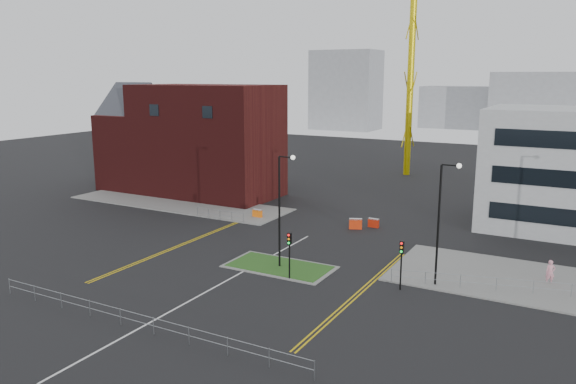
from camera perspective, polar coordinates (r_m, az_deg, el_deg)
name	(u,v)px	position (r m, az deg, el deg)	size (l,w,h in m)	color
ground	(198,296)	(40.37, -9.11, -10.41)	(200.00, 200.00, 0.00)	black
pavement_left	(178,203)	(68.79, -11.08, -1.12)	(28.00, 8.00, 0.12)	slate
pavement_right	(559,287)	(45.87, 25.80, -8.64)	(24.00, 10.00, 0.12)	slate
island_kerb	(280,267)	(45.52, -0.86, -7.60)	(8.60, 4.60, 0.08)	slate
grass_island	(280,267)	(45.51, -0.86, -7.58)	(8.00, 4.00, 0.12)	#234C19
brick_building	(188,141)	(74.10, -10.10, 5.16)	(24.20, 10.07, 14.24)	#471111
streetlamp_island	(282,202)	(43.92, -0.64, -1.02)	(1.46, 0.36, 9.18)	black
streetlamp_right_near	(442,214)	(41.49, 15.38, -2.22)	(1.46, 0.36, 9.18)	black
traffic_light_island	(289,247)	(42.12, 0.14, -5.59)	(0.28, 0.33, 3.65)	black
traffic_light_right	(401,256)	(40.93, 11.45, -6.36)	(0.28, 0.33, 3.65)	black
railing_front	(136,318)	(35.93, -15.15, -12.21)	(24.05, 0.05, 1.10)	gray
railing_left	(220,213)	(60.16, -6.93, -2.16)	(6.05, 0.05, 1.10)	gray
railing_right	(534,285)	(43.34, 23.69, -8.61)	(19.05, 5.05, 1.10)	gray
centre_line	(215,287)	(41.84, -7.41, -9.54)	(0.15, 30.00, 0.01)	silver
yellow_left_a	(187,242)	(53.06, -10.20, -4.99)	(0.12, 24.00, 0.01)	gold
yellow_left_b	(190,242)	(52.88, -9.94, -5.04)	(0.12, 24.00, 0.01)	gold
yellow_right_a	(357,292)	(40.80, 7.05, -10.09)	(0.12, 20.00, 0.01)	gold
yellow_right_b	(361,293)	(40.70, 7.45, -10.16)	(0.12, 20.00, 0.01)	gold
skyline_a	(346,90)	(162.21, 5.91, 10.24)	(18.00, 12.00, 22.00)	gray
skyline_b	(540,104)	(160.02, 24.26, 8.19)	(24.00, 12.00, 16.00)	gray
skyline_d	(475,108)	(172.41, 18.49, 8.13)	(30.00, 12.00, 12.00)	gray
pedestrian	(550,272)	(46.00, 25.10, -7.40)	(0.67, 0.44, 1.83)	pink
barrier_left	(257,213)	(60.77, -3.14, -2.18)	(1.15, 0.49, 0.94)	orange
barrier_mid	(356,223)	(56.77, 6.88, -3.17)	(1.33, 0.92, 1.07)	red
barrier_right	(374,223)	(57.63, 8.68, -3.09)	(1.10, 0.41, 0.92)	red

